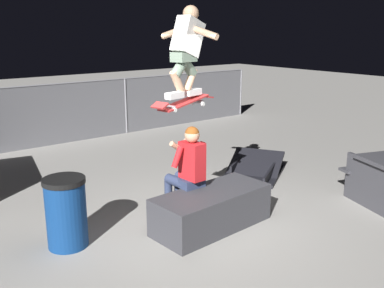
# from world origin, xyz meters

# --- Properties ---
(ground_plane) EXTENTS (40.00, 40.00, 0.00)m
(ground_plane) POSITION_xyz_m (0.00, 0.00, 0.00)
(ground_plane) COLOR gray
(ledge_box_main) EXTENTS (1.66, 0.79, 0.50)m
(ledge_box_main) POSITION_xyz_m (0.17, -0.03, 0.25)
(ledge_box_main) COLOR #38383D
(ledge_box_main) RESTS_ON ground
(person_sitting_on_ledge) EXTENTS (0.59, 0.76, 1.34)m
(person_sitting_on_ledge) POSITION_xyz_m (0.06, 0.36, 0.75)
(person_sitting_on_ledge) COLOR #2D3856
(person_sitting_on_ledge) RESTS_ON ground
(skateboard) EXTENTS (1.04, 0.42, 0.14)m
(skateboard) POSITION_xyz_m (-0.02, 0.31, 1.66)
(skateboard) COLOR #B72D2D
(skater_airborne) EXTENTS (0.64, 0.88, 1.12)m
(skater_airborne) POSITION_xyz_m (0.03, 0.32, 2.34)
(skater_airborne) COLOR white
(kicker_ramp) EXTENTS (1.48, 1.39, 0.45)m
(kicker_ramp) POSITION_xyz_m (2.14, 1.11, 0.07)
(kicker_ramp) COLOR black
(kicker_ramp) RESTS_ON ground
(trash_bin) EXTENTS (0.51, 0.51, 0.87)m
(trash_bin) POSITION_xyz_m (-1.55, 0.65, 0.44)
(trash_bin) COLOR navy
(trash_bin) RESTS_ON ground
(fence_back) EXTENTS (12.05, 0.05, 1.39)m
(fence_back) POSITION_xyz_m (0.00, 5.42, 0.74)
(fence_back) COLOR slate
(fence_back) RESTS_ON ground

